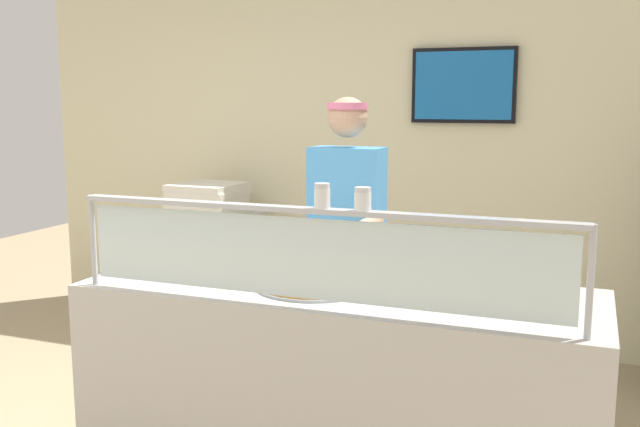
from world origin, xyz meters
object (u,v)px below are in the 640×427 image
(pizza_tray, at_px, (315,283))
(pizza_box_stack, at_px, (207,199))
(pepper_flake_shaker, at_px, (363,201))
(worker_figure, at_px, (347,240))
(pizza_server, at_px, (317,279))
(parmesan_shaker, at_px, (322,197))

(pizza_tray, xyz_separation_m, pizza_box_stack, (-1.53, 1.74, 0.06))
(pizza_tray, distance_m, pepper_flake_shaker, 0.60)
(pepper_flake_shaker, distance_m, worker_figure, 1.19)
(pizza_tray, relative_size, pizza_server, 1.85)
(worker_figure, relative_size, pizza_box_stack, 3.58)
(parmesan_shaker, height_order, worker_figure, worker_figure)
(pizza_server, xyz_separation_m, parmesan_shaker, (0.13, -0.29, 0.39))
(pizza_tray, relative_size, pepper_flake_shaker, 5.96)
(pizza_server, xyz_separation_m, pepper_flake_shaker, (0.29, -0.29, 0.39))
(pizza_tray, height_order, worker_figure, worker_figure)
(pizza_server, bearing_deg, parmesan_shaker, -77.91)
(pizza_tray, distance_m, pizza_server, 0.03)
(pepper_flake_shaker, xyz_separation_m, pizza_box_stack, (-1.84, 2.05, -0.35))
(worker_figure, bearing_deg, pizza_server, -80.68)
(pepper_flake_shaker, relative_size, worker_figure, 0.05)
(pizza_tray, relative_size, pizza_box_stack, 1.05)
(pizza_tray, xyz_separation_m, pepper_flake_shaker, (0.31, -0.31, 0.41))
(pizza_server, bearing_deg, pizza_box_stack, 118.59)
(pizza_tray, bearing_deg, worker_figure, 98.18)
(pizza_server, bearing_deg, pepper_flake_shaker, -57.29)
(pepper_flake_shaker, bearing_deg, worker_figure, 111.61)
(pepper_flake_shaker, bearing_deg, pizza_box_stack, 131.94)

